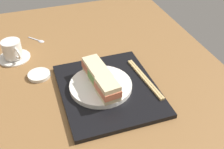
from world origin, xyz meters
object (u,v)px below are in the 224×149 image
at_px(sandwich_middle, 100,77).
at_px(teaspoon, 39,40).
at_px(sandwich_near, 108,89).
at_px(sandwich_plate, 101,86).
at_px(chopsticks_pair, 145,79).
at_px(small_sauce_dish, 39,75).
at_px(coffee_cup, 13,51).
at_px(sandwich_far, 94,67).

relative_size(sandwich_middle, teaspoon, 1.21).
bearing_deg(sandwich_near, sandwich_plate, 4.34).
height_order(sandwich_plate, sandwich_middle, sandwich_middle).
bearing_deg(chopsticks_pair, small_sauce_dish, 65.73).
bearing_deg(coffee_cup, sandwich_plate, -138.21).
bearing_deg(sandwich_near, coffee_cup, 36.91).
xyz_separation_m(small_sauce_dish, teaspoon, (0.25, -0.03, -0.00)).
bearing_deg(small_sauce_dish, sandwich_middle, -128.46).
xyz_separation_m(sandwich_middle, coffee_cup, (0.29, 0.26, -0.03)).
distance_m(sandwich_middle, teaspoon, 0.43).
bearing_deg(coffee_cup, sandwich_far, -131.95).
bearing_deg(coffee_cup, sandwich_near, -143.09).
bearing_deg(sandwich_middle, teaspoon, 21.39).
bearing_deg(sandwich_plate, small_sauce_dish, 51.54).
distance_m(chopsticks_pair, small_sauce_dish, 0.37).
relative_size(sandwich_plate, sandwich_near, 2.28).
distance_m(sandwich_far, teaspoon, 0.37).
bearing_deg(chopsticks_pair, sandwich_far, 66.86).
distance_m(sandwich_plate, teaspoon, 0.42).
relative_size(sandwich_middle, small_sauce_dish, 1.09).
height_order(coffee_cup, small_sauce_dish, coffee_cup).
xyz_separation_m(coffee_cup, small_sauce_dish, (-0.15, -0.08, -0.03)).
xyz_separation_m(sandwich_far, teaspoon, (0.33, 0.15, -0.05)).
bearing_deg(sandwich_plate, sandwich_far, 4.34).
relative_size(sandwich_plate, coffee_cup, 1.67).
bearing_deg(teaspoon, sandwich_near, -160.77).
distance_m(sandwich_far, small_sauce_dish, 0.21).
distance_m(sandwich_far, chopsticks_pair, 0.18).
distance_m(sandwich_middle, coffee_cup, 0.39).
xyz_separation_m(sandwich_plate, chopsticks_pair, (-0.01, -0.16, -0.00)).
bearing_deg(small_sauce_dish, coffee_cup, 27.79).
bearing_deg(sandwich_far, coffee_cup, 48.05).
height_order(coffee_cup, teaspoon, coffee_cup).
xyz_separation_m(sandwich_far, small_sauce_dish, (0.08, 0.18, -0.05)).
xyz_separation_m(sandwich_far, coffee_cup, (0.23, 0.26, -0.02)).
height_order(sandwich_near, teaspoon, sandwich_near).
bearing_deg(sandwich_middle, sandwich_plate, 0.00).
relative_size(sandwich_near, teaspoon, 1.26).
bearing_deg(teaspoon, small_sauce_dish, 172.83).
bearing_deg(sandwich_near, chopsticks_pair, -69.90).
relative_size(sandwich_far, chopsticks_pair, 0.39).
relative_size(sandwich_middle, coffee_cup, 0.70).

